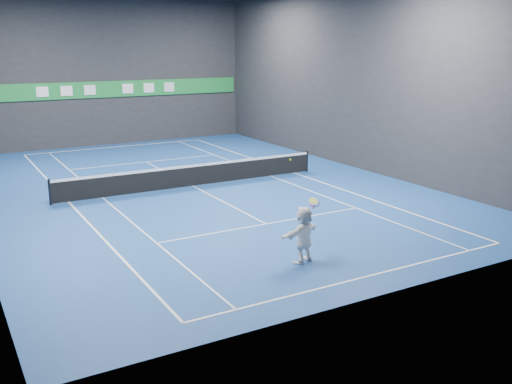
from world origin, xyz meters
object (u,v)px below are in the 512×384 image
tennis_ball (290,160)px  tennis_net (193,175)px  tennis_racket (314,205)px  player (303,235)px

tennis_ball → tennis_net: tennis_ball is taller
tennis_net → tennis_racket: tennis_racket is taller
player → tennis_net: bearing=-114.1°
tennis_ball → tennis_racket: bearing=-11.3°
player → tennis_racket: bearing=168.4°
player → tennis_net: (0.92, 10.09, -0.31)m
player → tennis_ball: bearing=-46.8°
player → tennis_net: player is taller
player → tennis_racket: size_ratio=2.34×
tennis_net → player: bearing=-95.2°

